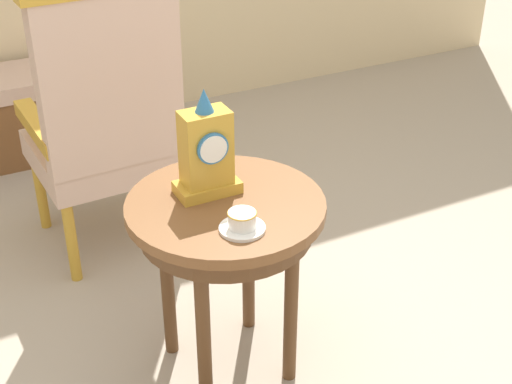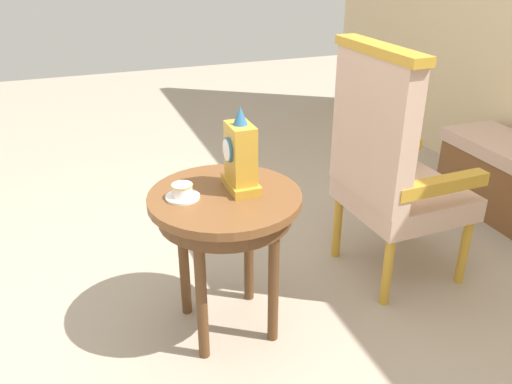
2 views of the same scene
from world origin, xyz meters
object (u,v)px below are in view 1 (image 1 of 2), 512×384
object	(u,v)px
armchair	(105,120)
teacup_left	(242,222)
side_table	(226,226)
window_bench	(4,117)
mantel_clock	(206,153)

from	to	relation	value
armchair	teacup_left	bearing A→B (deg)	-84.47
side_table	window_bench	distance (m)	1.96
mantel_clock	window_bench	xyz separation A→B (m)	(-0.33, 1.82, -0.55)
armchair	window_bench	bearing A→B (deg)	102.70
side_table	armchair	world-z (taller)	armchair
teacup_left	mantel_clock	xyz separation A→B (m)	(-0.00, 0.23, 0.11)
side_table	teacup_left	size ratio (longest dim) A/B	4.84
teacup_left	mantel_clock	world-z (taller)	mantel_clock
side_table	mantel_clock	distance (m)	0.23
teacup_left	armchair	distance (m)	1.00
window_bench	armchair	bearing A→B (deg)	-77.30
mantel_clock	armchair	xyz separation A→B (m)	(-0.09, 0.76, -0.18)
teacup_left	window_bench	distance (m)	2.13
teacup_left	mantel_clock	distance (m)	0.26
side_table	teacup_left	xyz separation A→B (m)	(-0.02, -0.16, 0.11)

